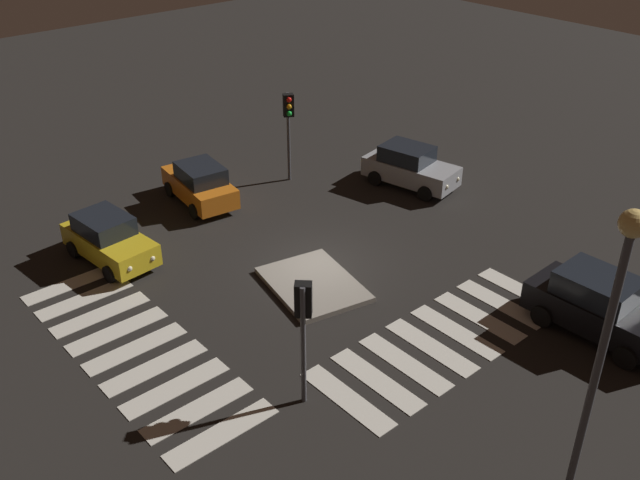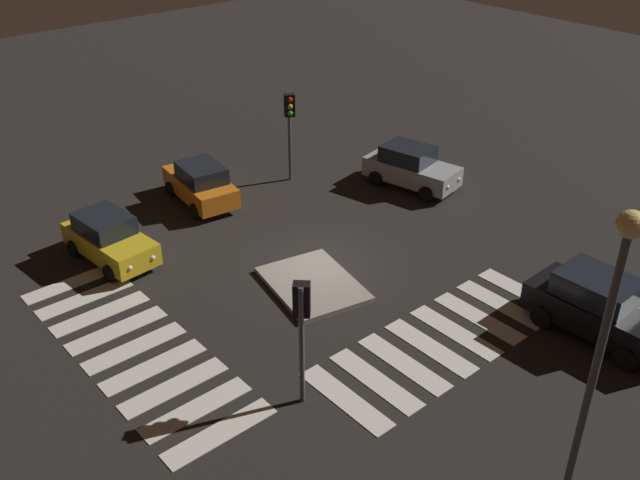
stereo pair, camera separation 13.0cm
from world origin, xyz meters
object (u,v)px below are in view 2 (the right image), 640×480
(traffic_island, at_px, (313,284))
(street_lamp, at_px, (608,317))
(traffic_light_west, at_px, (290,116))
(car_orange, at_px, (201,183))
(car_silver, at_px, (411,167))
(car_black, at_px, (600,307))
(traffic_light_east, at_px, (302,313))
(car_yellow, at_px, (109,239))

(traffic_island, bearing_deg, street_lamp, -6.57)
(traffic_light_west, xyz_separation_m, street_lamp, (17.68, -5.94, 2.10))
(traffic_island, bearing_deg, car_orange, 175.61)
(traffic_light_west, bearing_deg, car_silver, 74.38)
(traffic_island, relative_size, car_black, 0.90)
(traffic_light_east, bearing_deg, street_lamp, -114.70)
(car_yellow, distance_m, traffic_light_east, 10.33)
(traffic_light_west, bearing_deg, car_yellow, -53.56)
(traffic_island, bearing_deg, traffic_light_west, 146.42)
(car_black, xyz_separation_m, car_silver, (-10.99, 3.41, -0.08))
(car_yellow, bearing_deg, traffic_light_east, -1.80)
(car_orange, relative_size, traffic_light_west, 1.04)
(car_black, bearing_deg, street_lamp, -66.09)
(traffic_island, distance_m, traffic_light_west, 9.04)
(car_black, bearing_deg, traffic_light_east, -114.19)
(traffic_light_west, height_order, street_lamp, street_lamp)
(traffic_light_east, bearing_deg, traffic_island, 1.53)
(car_orange, height_order, street_lamp, street_lamp)
(street_lamp, bearing_deg, traffic_island, 173.43)
(car_orange, bearing_deg, traffic_light_west, -93.62)
(traffic_light_west, bearing_deg, car_black, 31.13)
(traffic_light_west, relative_size, street_lamp, 0.53)
(car_yellow, xyz_separation_m, traffic_light_east, (10.13, 0.64, 1.95))
(car_black, relative_size, traffic_light_west, 1.14)
(car_black, height_order, street_lamp, street_lamp)
(car_orange, relative_size, street_lamp, 0.55)
(traffic_island, distance_m, car_orange, 7.97)
(traffic_light_east, distance_m, street_lamp, 7.40)
(traffic_island, relative_size, car_orange, 0.99)
(car_black, relative_size, street_lamp, 0.60)
(car_black, bearing_deg, car_yellow, -147.38)
(traffic_island, height_order, street_lamp, street_lamp)
(car_orange, distance_m, street_lamp, 19.04)
(car_yellow, bearing_deg, car_black, 28.70)
(traffic_island, distance_m, car_silver, 9.06)
(traffic_light_east, bearing_deg, car_orange, 24.50)
(car_orange, relative_size, car_black, 0.91)
(traffic_light_west, bearing_deg, car_orange, -70.58)
(car_silver, relative_size, traffic_light_west, 1.08)
(street_lamp, bearing_deg, traffic_light_west, 161.41)
(traffic_island, bearing_deg, car_yellow, -144.63)
(car_orange, height_order, car_yellow, car_orange)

